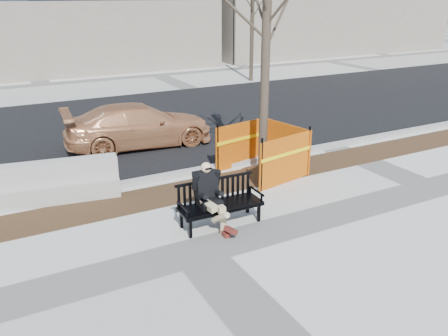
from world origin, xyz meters
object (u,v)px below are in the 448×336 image
Objects in this scene: seated_man at (209,226)px; sedan at (140,145)px; jersey_barrier_left at (45,202)px; tree_fence at (262,174)px; bench at (221,224)px.

seated_man reaches higher than sedan.
jersey_barrier_left is at bearing 135.67° from seated_man.
tree_fence is 1.48× the size of sedan.
bench is 0.53× the size of jersey_barrier_left.
seated_man is 3.87m from jersey_barrier_left.
tree_fence reaches higher than jersey_barrier_left.
bench is at bearing -11.27° from seated_man.
bench is at bearing -177.97° from sedan.
tree_fence reaches higher than bench.
seated_man reaches higher than bench.
tree_fence is 5.28m from jersey_barrier_left.
tree_fence is 4.27m from sedan.
sedan is at bearing 51.40° from jersey_barrier_left.
sedan is (0.25, 5.75, 0.00)m from bench.
jersey_barrier_left reaches higher than bench.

